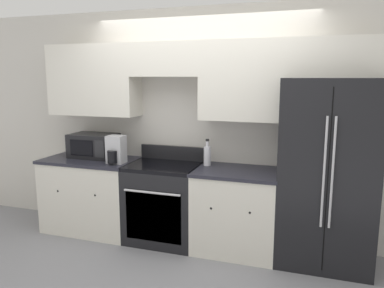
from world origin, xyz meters
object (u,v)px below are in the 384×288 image
(oven_range, at_px, (164,202))
(refrigerator, at_px, (327,172))
(microwave, at_px, (94,146))
(bottle, at_px, (207,155))

(oven_range, relative_size, refrigerator, 0.57)
(refrigerator, distance_m, microwave, 2.66)
(oven_range, relative_size, microwave, 1.91)
(oven_range, xyz_separation_m, refrigerator, (1.70, 0.08, 0.47))
(oven_range, distance_m, refrigerator, 1.77)
(bottle, bearing_deg, refrigerator, -1.96)
(refrigerator, bearing_deg, oven_range, -177.44)
(oven_range, relative_size, bottle, 3.56)
(oven_range, distance_m, microwave, 1.12)
(refrigerator, bearing_deg, microwave, 179.55)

